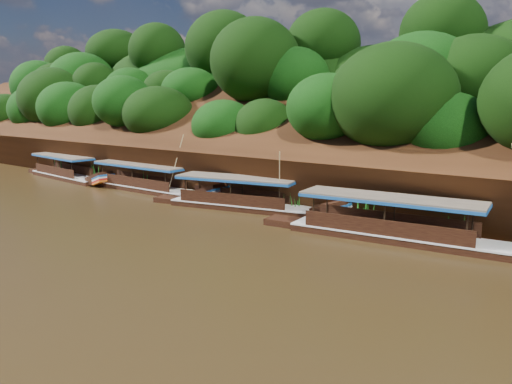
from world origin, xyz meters
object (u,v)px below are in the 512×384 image
(boat_3, at_px, (70,174))
(boat_1, at_px, (254,203))
(boat_0, at_px, (418,234))
(boat_2, at_px, (153,186))

(boat_3, bearing_deg, boat_1, 5.30)
(boat_0, height_order, boat_3, boat_0)
(boat_2, bearing_deg, boat_1, -2.56)
(boat_1, bearing_deg, boat_0, -18.19)
(boat_0, xyz_separation_m, boat_1, (-12.11, 1.17, -0.03))
(boat_0, distance_m, boat_1, 12.16)
(boat_2, height_order, boat_3, boat_2)
(boat_0, bearing_deg, boat_1, 167.96)
(boat_1, relative_size, boat_2, 0.92)
(boat_0, xyz_separation_m, boat_3, (-34.77, 1.13, -0.04))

